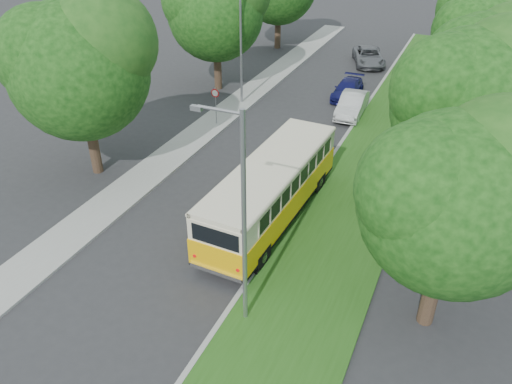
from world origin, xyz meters
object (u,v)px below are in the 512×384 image
at_px(car_white, 352,105).
at_px(car_grey, 369,56).
at_px(car_silver, 299,143).
at_px(vintage_bus, 271,191).
at_px(car_blue, 348,89).
at_px(lamppost_near, 241,217).
at_px(lamppost_far, 240,45).

bearing_deg(car_white, car_grey, 94.93).
bearing_deg(car_silver, car_grey, 100.39).
distance_m(vintage_bus, car_blue, 16.54).
bearing_deg(lamppost_near, car_blue, 95.84).
bearing_deg(lamppost_far, car_silver, -41.83).
xyz_separation_m(car_silver, car_white, (1.26, 6.88, -0.02)).
bearing_deg(vintage_bus, car_silver, 101.10).
height_order(car_white, car_blue, car_white).
bearing_deg(car_blue, lamppost_near, -85.42).
height_order(car_blue, car_grey, car_grey).
relative_size(lamppost_far, car_grey, 1.50).
xyz_separation_m(vintage_bus, car_silver, (-1.00, 6.60, -0.74)).
relative_size(lamppost_near, car_blue, 1.89).
xyz_separation_m(vintage_bus, car_grey, (-1.25, 24.80, -0.79)).
relative_size(lamppost_near, car_grey, 1.60).
distance_m(lamppost_near, car_white, 19.99).
xyz_separation_m(car_blue, car_grey, (-0.41, 8.30, 0.08)).
xyz_separation_m(car_white, car_blue, (-1.11, 3.02, -0.11)).
xyz_separation_m(lamppost_far, vintage_bus, (7.44, -12.36, -2.63)).
distance_m(lamppost_near, car_silver, 13.47).
bearing_deg(car_grey, car_white, -102.85).
bearing_deg(car_white, car_silver, -103.07).
height_order(vintage_bus, car_silver, vintage_bus).
xyz_separation_m(vintage_bus, car_white, (0.26, 13.48, -0.76)).
bearing_deg(car_grey, lamppost_near, -105.45).
bearing_deg(lamppost_near, vintage_bus, 103.45).
height_order(lamppost_near, car_white, lamppost_near).
distance_m(vintage_bus, car_silver, 6.72).
height_order(car_silver, car_blue, car_silver).
relative_size(lamppost_far, car_white, 1.70).
xyz_separation_m(lamppost_near, car_grey, (-2.72, 30.93, -3.67)).
bearing_deg(lamppost_near, lamppost_far, 115.71).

